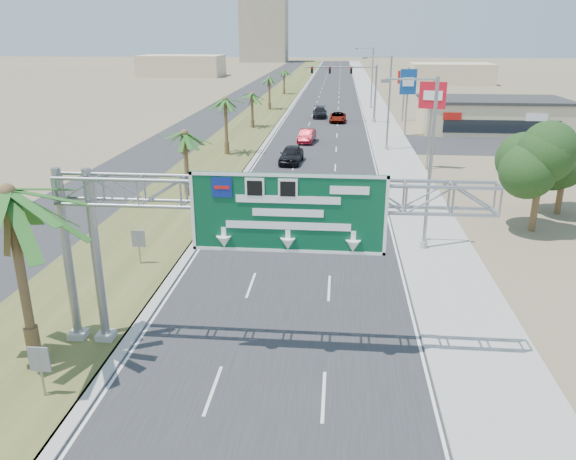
{
  "coord_description": "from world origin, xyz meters",
  "views": [
    {
      "loc": [
        2.27,
        -9.89,
        12.22
      ],
      "look_at": [
        0.2,
        12.8,
        4.2
      ],
      "focal_mm": 35.0,
      "sensor_mm": 36.0,
      "label": 1
    }
  ],
  "objects_px": {
    "sign_gantry": "(247,208)",
    "palm_near": "(7,194)",
    "car_left_lane": "(291,155)",
    "car_right_lane": "(338,117)",
    "pole_sign_red_far": "(405,81)",
    "pole_sign_blue": "(408,85)",
    "signal_mast": "(361,88)",
    "store_building": "(492,116)",
    "pole_sign_red_near": "(432,100)",
    "car_mid_lane": "(307,136)",
    "car_far": "(320,113)"
  },
  "relations": [
    {
      "from": "pole_sign_blue",
      "to": "car_right_lane",
      "type": "bearing_deg",
      "value": 128.6
    },
    {
      "from": "store_building",
      "to": "car_far",
      "type": "relative_size",
      "value": 3.44
    },
    {
      "from": "car_right_lane",
      "to": "pole_sign_red_near",
      "type": "bearing_deg",
      "value": -72.05
    },
    {
      "from": "palm_near",
      "to": "car_mid_lane",
      "type": "height_order",
      "value": "palm_near"
    },
    {
      "from": "car_mid_lane",
      "to": "car_right_lane",
      "type": "relative_size",
      "value": 0.94
    },
    {
      "from": "car_left_lane",
      "to": "car_far",
      "type": "bearing_deg",
      "value": 91.63
    },
    {
      "from": "sign_gantry",
      "to": "signal_mast",
      "type": "relative_size",
      "value": 1.63
    },
    {
      "from": "palm_near",
      "to": "car_far",
      "type": "distance_m",
      "value": 69.47
    },
    {
      "from": "car_mid_lane",
      "to": "sign_gantry",
      "type": "bearing_deg",
      "value": -84.22
    },
    {
      "from": "car_mid_lane",
      "to": "car_far",
      "type": "distance_m",
      "value": 20.83
    },
    {
      "from": "sign_gantry",
      "to": "palm_near",
      "type": "bearing_deg",
      "value": -166.68
    },
    {
      "from": "palm_near",
      "to": "sign_gantry",
      "type": "bearing_deg",
      "value": 13.32
    },
    {
      "from": "car_right_lane",
      "to": "pole_sign_red_far",
      "type": "distance_m",
      "value": 10.96
    },
    {
      "from": "palm_near",
      "to": "car_left_lane",
      "type": "xyz_separation_m",
      "value": [
        6.83,
        36.62,
        -6.07
      ]
    },
    {
      "from": "car_right_lane",
      "to": "pole_sign_blue",
      "type": "height_order",
      "value": "pole_sign_blue"
    },
    {
      "from": "palm_near",
      "to": "pole_sign_red_near",
      "type": "xyz_separation_m",
      "value": [
        19.84,
        35.18,
        -0.49
      ]
    },
    {
      "from": "car_left_lane",
      "to": "pole_sign_blue",
      "type": "relative_size",
      "value": 0.61
    },
    {
      "from": "signal_mast",
      "to": "car_mid_lane",
      "type": "relative_size",
      "value": 2.2
    },
    {
      "from": "store_building",
      "to": "pole_sign_blue",
      "type": "bearing_deg",
      "value": -159.12
    },
    {
      "from": "car_right_lane",
      "to": "pole_sign_red_far",
      "type": "relative_size",
      "value": 0.68
    },
    {
      "from": "sign_gantry",
      "to": "pole_sign_blue",
      "type": "relative_size",
      "value": 2.02
    },
    {
      "from": "store_building",
      "to": "pole_sign_blue",
      "type": "height_order",
      "value": "pole_sign_blue"
    },
    {
      "from": "store_building",
      "to": "car_mid_lane",
      "type": "bearing_deg",
      "value": -156.68
    },
    {
      "from": "store_building",
      "to": "car_right_lane",
      "type": "height_order",
      "value": "store_building"
    },
    {
      "from": "palm_near",
      "to": "pole_sign_red_near",
      "type": "height_order",
      "value": "palm_near"
    },
    {
      "from": "car_left_lane",
      "to": "car_right_lane",
      "type": "relative_size",
      "value": 1.02
    },
    {
      "from": "car_far",
      "to": "signal_mast",
      "type": "bearing_deg",
      "value": -39.96
    },
    {
      "from": "car_left_lane",
      "to": "pole_sign_red_far",
      "type": "height_order",
      "value": "pole_sign_red_far"
    },
    {
      "from": "car_right_lane",
      "to": "pole_sign_blue",
      "type": "distance_m",
      "value": 14.67
    },
    {
      "from": "sign_gantry",
      "to": "car_far",
      "type": "relative_size",
      "value": 3.2
    },
    {
      "from": "sign_gantry",
      "to": "pole_sign_red_near",
      "type": "bearing_deg",
      "value": 70.62
    },
    {
      "from": "sign_gantry",
      "to": "car_right_lane",
      "type": "bearing_deg",
      "value": 87.19
    },
    {
      "from": "car_mid_lane",
      "to": "pole_sign_red_near",
      "type": "xyz_separation_m",
      "value": [
        12.14,
        -12.69,
        5.67
      ]
    },
    {
      "from": "pole_sign_red_near",
      "to": "pole_sign_red_far",
      "type": "distance_m",
      "value": 31.3
    },
    {
      "from": "car_far",
      "to": "pole_sign_red_near",
      "type": "height_order",
      "value": "pole_sign_red_near"
    },
    {
      "from": "car_mid_lane",
      "to": "car_left_lane",
      "type": "bearing_deg",
      "value": -89.18
    },
    {
      "from": "store_building",
      "to": "pole_sign_red_far",
      "type": "relative_size",
      "value": 2.45
    },
    {
      "from": "palm_near",
      "to": "car_far",
      "type": "bearing_deg",
      "value": 83.01
    },
    {
      "from": "pole_sign_red_near",
      "to": "pole_sign_red_far",
      "type": "bearing_deg",
      "value": 88.48
    },
    {
      "from": "car_right_lane",
      "to": "pole_sign_blue",
      "type": "xyz_separation_m",
      "value": [
        8.48,
        -10.62,
        5.54
      ]
    },
    {
      "from": "store_building",
      "to": "pole_sign_red_near",
      "type": "bearing_deg",
      "value": -116.47
    },
    {
      "from": "pole_sign_blue",
      "to": "signal_mast",
      "type": "bearing_deg",
      "value": 117.1
    },
    {
      "from": "signal_mast",
      "to": "pole_sign_blue",
      "type": "distance_m",
      "value": 11.73
    },
    {
      "from": "palm_near",
      "to": "car_mid_lane",
      "type": "xyz_separation_m",
      "value": [
        7.7,
        47.87,
        -6.16
      ]
    },
    {
      "from": "palm_near",
      "to": "pole_sign_blue",
      "type": "relative_size",
      "value": 1.01
    },
    {
      "from": "sign_gantry",
      "to": "car_far",
      "type": "xyz_separation_m",
      "value": [
        0.29,
        66.76,
        -5.3
      ]
    },
    {
      "from": "car_far",
      "to": "pole_sign_red_far",
      "type": "bearing_deg",
      "value": -11.88
    },
    {
      "from": "sign_gantry",
      "to": "car_mid_lane",
      "type": "distance_m",
      "value": 46.25
    },
    {
      "from": "sign_gantry",
      "to": "pole_sign_red_far",
      "type": "height_order",
      "value": "sign_gantry"
    },
    {
      "from": "signal_mast",
      "to": "store_building",
      "type": "relative_size",
      "value": 0.57
    }
  ]
}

